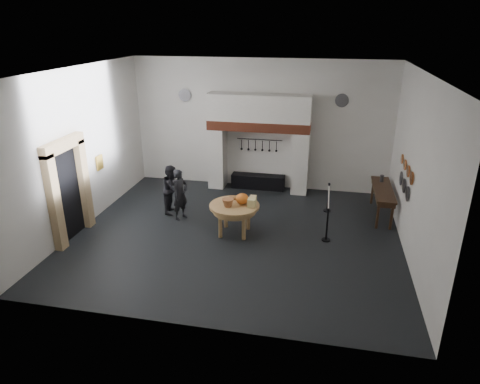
% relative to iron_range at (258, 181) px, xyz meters
% --- Properties ---
extents(floor, '(9.00, 8.00, 0.02)m').
position_rel_iron_range_xyz_m(floor, '(0.00, -3.72, -0.25)').
color(floor, black).
rests_on(floor, ground).
extents(ceiling, '(9.00, 8.00, 0.02)m').
position_rel_iron_range_xyz_m(ceiling, '(0.00, -3.72, 4.25)').
color(ceiling, silver).
rests_on(ceiling, wall_back).
extents(wall_back, '(9.00, 0.02, 4.50)m').
position_rel_iron_range_xyz_m(wall_back, '(0.00, 0.28, 2.00)').
color(wall_back, silver).
rests_on(wall_back, floor).
extents(wall_front, '(9.00, 0.02, 4.50)m').
position_rel_iron_range_xyz_m(wall_front, '(0.00, -7.72, 2.00)').
color(wall_front, silver).
rests_on(wall_front, floor).
extents(wall_left, '(0.02, 8.00, 4.50)m').
position_rel_iron_range_xyz_m(wall_left, '(-4.50, -3.72, 2.00)').
color(wall_left, silver).
rests_on(wall_left, floor).
extents(wall_right, '(0.02, 8.00, 4.50)m').
position_rel_iron_range_xyz_m(wall_right, '(4.50, -3.72, 2.00)').
color(wall_right, silver).
rests_on(wall_right, floor).
extents(chimney_pier_left, '(0.55, 0.70, 2.15)m').
position_rel_iron_range_xyz_m(chimney_pier_left, '(-1.48, -0.07, 0.82)').
color(chimney_pier_left, silver).
rests_on(chimney_pier_left, floor).
extents(chimney_pier_right, '(0.55, 0.70, 2.15)m').
position_rel_iron_range_xyz_m(chimney_pier_right, '(1.48, -0.07, 0.82)').
color(chimney_pier_right, silver).
rests_on(chimney_pier_right, floor).
extents(hearth_brick_band, '(3.50, 0.72, 0.32)m').
position_rel_iron_range_xyz_m(hearth_brick_band, '(0.00, -0.07, 2.06)').
color(hearth_brick_band, '#9E442B').
rests_on(hearth_brick_band, chimney_pier_left).
extents(chimney_hood, '(3.50, 0.70, 0.90)m').
position_rel_iron_range_xyz_m(chimney_hood, '(0.00, -0.07, 2.67)').
color(chimney_hood, silver).
rests_on(chimney_hood, hearth_brick_band).
extents(iron_range, '(1.90, 0.45, 0.50)m').
position_rel_iron_range_xyz_m(iron_range, '(0.00, 0.00, 0.00)').
color(iron_range, black).
rests_on(iron_range, floor).
extents(utensil_rail, '(1.60, 0.02, 0.02)m').
position_rel_iron_range_xyz_m(utensil_rail, '(0.00, 0.20, 1.50)').
color(utensil_rail, black).
rests_on(utensil_rail, wall_back).
extents(door_recess, '(0.04, 1.10, 2.50)m').
position_rel_iron_range_xyz_m(door_recess, '(-4.47, -4.72, 1.00)').
color(door_recess, black).
rests_on(door_recess, floor).
extents(door_jamb_near, '(0.22, 0.30, 2.60)m').
position_rel_iron_range_xyz_m(door_jamb_near, '(-4.38, -5.42, 1.05)').
color(door_jamb_near, tan).
rests_on(door_jamb_near, floor).
extents(door_jamb_far, '(0.22, 0.30, 2.60)m').
position_rel_iron_range_xyz_m(door_jamb_far, '(-4.38, -4.02, 1.05)').
color(door_jamb_far, tan).
rests_on(door_jamb_far, floor).
extents(door_lintel, '(0.22, 1.70, 0.30)m').
position_rel_iron_range_xyz_m(door_lintel, '(-4.38, -4.72, 2.40)').
color(door_lintel, tan).
rests_on(door_lintel, door_jamb_near).
extents(wall_plaque, '(0.05, 0.34, 0.44)m').
position_rel_iron_range_xyz_m(wall_plaque, '(-4.45, -2.92, 1.35)').
color(wall_plaque, gold).
rests_on(wall_plaque, wall_left).
extents(work_table, '(1.46, 1.46, 0.07)m').
position_rel_iron_range_xyz_m(work_table, '(-0.08, -3.63, 0.59)').
color(work_table, tan).
rests_on(work_table, floor).
extents(pumpkin, '(0.36, 0.36, 0.31)m').
position_rel_iron_range_xyz_m(pumpkin, '(0.12, -3.53, 0.78)').
color(pumpkin, orange).
rests_on(pumpkin, work_table).
extents(cheese_block_big, '(0.22, 0.22, 0.24)m').
position_rel_iron_range_xyz_m(cheese_block_big, '(0.42, -3.68, 0.74)').
color(cheese_block_big, '#E6D589').
rests_on(cheese_block_big, work_table).
extents(cheese_block_small, '(0.18, 0.18, 0.20)m').
position_rel_iron_range_xyz_m(cheese_block_small, '(0.40, -3.38, 0.72)').
color(cheese_block_small, '#E7CF8A').
rests_on(cheese_block_small, work_table).
extents(wicker_basket, '(0.33, 0.33, 0.22)m').
position_rel_iron_range_xyz_m(wicker_basket, '(-0.23, -3.78, 0.73)').
color(wicker_basket, '#A26A3B').
rests_on(wicker_basket, work_table).
extents(bread_loaf, '(0.31, 0.18, 0.13)m').
position_rel_iron_range_xyz_m(bread_loaf, '(-0.18, -3.28, 0.69)').
color(bread_loaf, olive).
rests_on(bread_loaf, work_table).
extents(visitor_near, '(0.58, 0.68, 1.57)m').
position_rel_iron_range_xyz_m(visitor_near, '(-1.89, -2.99, 0.53)').
color(visitor_near, black).
rests_on(visitor_near, floor).
extents(visitor_far, '(0.61, 0.77, 1.54)m').
position_rel_iron_range_xyz_m(visitor_far, '(-2.29, -2.59, 0.52)').
color(visitor_far, black).
rests_on(visitor_far, floor).
extents(side_table, '(0.55, 2.20, 0.06)m').
position_rel_iron_range_xyz_m(side_table, '(4.10, -1.56, 0.62)').
color(side_table, '#3B2915').
rests_on(side_table, floor).
extents(pewter_jug, '(0.12, 0.12, 0.22)m').
position_rel_iron_range_xyz_m(pewter_jug, '(4.10, -0.96, 0.76)').
color(pewter_jug, '#46464A').
rests_on(pewter_jug, side_table).
extents(copper_pan_a, '(0.03, 0.34, 0.34)m').
position_rel_iron_range_xyz_m(copper_pan_a, '(4.46, -3.52, 1.70)').
color(copper_pan_a, '#C6662D').
rests_on(copper_pan_a, wall_right).
extents(copper_pan_b, '(0.03, 0.32, 0.32)m').
position_rel_iron_range_xyz_m(copper_pan_b, '(4.46, -2.97, 1.70)').
color(copper_pan_b, '#C6662D').
rests_on(copper_pan_b, wall_right).
extents(copper_pan_c, '(0.03, 0.30, 0.30)m').
position_rel_iron_range_xyz_m(copper_pan_c, '(4.46, -2.42, 1.70)').
color(copper_pan_c, '#C6662D').
rests_on(copper_pan_c, wall_right).
extents(copper_pan_d, '(0.03, 0.28, 0.28)m').
position_rel_iron_range_xyz_m(copper_pan_d, '(4.46, -1.87, 1.70)').
color(copper_pan_d, '#C6662D').
rests_on(copper_pan_d, wall_right).
extents(pewter_plate_left, '(0.03, 0.40, 0.40)m').
position_rel_iron_range_xyz_m(pewter_plate_left, '(4.46, -3.32, 1.20)').
color(pewter_plate_left, '#4C4C51').
rests_on(pewter_plate_left, wall_right).
extents(pewter_plate_mid, '(0.03, 0.40, 0.40)m').
position_rel_iron_range_xyz_m(pewter_plate_mid, '(4.46, -2.72, 1.20)').
color(pewter_plate_mid, '#4C4C51').
rests_on(pewter_plate_mid, wall_right).
extents(pewter_plate_right, '(0.03, 0.40, 0.40)m').
position_rel_iron_range_xyz_m(pewter_plate_right, '(4.46, -2.12, 1.20)').
color(pewter_plate_right, '#4C4C51').
rests_on(pewter_plate_right, wall_right).
extents(pewter_plate_back_left, '(0.44, 0.03, 0.44)m').
position_rel_iron_range_xyz_m(pewter_plate_back_left, '(-2.70, 0.24, 2.95)').
color(pewter_plate_back_left, '#4C4C51').
rests_on(pewter_plate_back_left, wall_back).
extents(pewter_plate_back_right, '(0.44, 0.03, 0.44)m').
position_rel_iron_range_xyz_m(pewter_plate_back_right, '(2.70, 0.24, 2.95)').
color(pewter_plate_back_right, '#4C4C51').
rests_on(pewter_plate_back_right, wall_back).
extents(barrier_post_near, '(0.05, 0.05, 0.90)m').
position_rel_iron_range_xyz_m(barrier_post_near, '(2.49, -3.56, 0.20)').
color(barrier_post_near, black).
rests_on(barrier_post_near, floor).
extents(barrier_post_far, '(0.05, 0.05, 0.90)m').
position_rel_iron_range_xyz_m(barrier_post_far, '(2.49, -1.56, 0.20)').
color(barrier_post_far, black).
rests_on(barrier_post_far, floor).
extents(barrier_rope, '(0.04, 2.00, 0.04)m').
position_rel_iron_range_xyz_m(barrier_rope, '(2.49, -2.56, 0.60)').
color(barrier_rope, white).
rests_on(barrier_rope, barrier_post_near).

